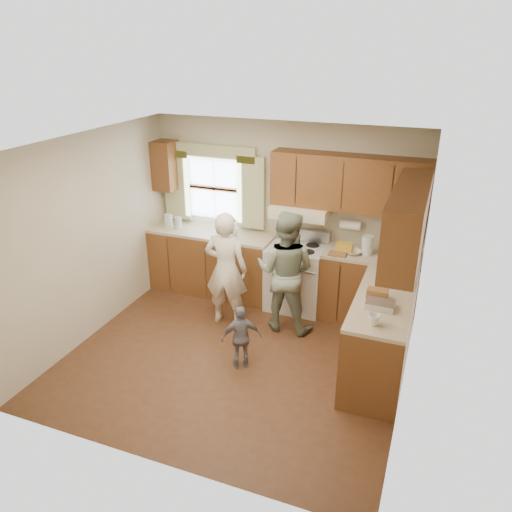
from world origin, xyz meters
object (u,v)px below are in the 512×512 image
at_px(stove, 296,276).
at_px(child, 241,337).
at_px(woman_right, 285,272).
at_px(woman_left, 226,269).

relative_size(stove, child, 1.39).
relative_size(stove, woman_right, 0.68).
distance_m(stove, woman_right, 0.67).
distance_m(woman_left, woman_right, 0.76).
bearing_deg(woman_right, child, 79.58).
distance_m(stove, woman_left, 1.08).
bearing_deg(child, woman_right, -132.58).
distance_m(woman_left, child, 1.08).
xyz_separation_m(woman_right, child, (-0.19, -1.00, -0.41)).
relative_size(woman_right, child, 2.06).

